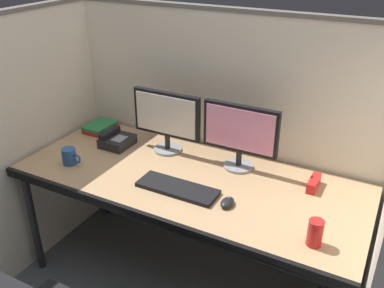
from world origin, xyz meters
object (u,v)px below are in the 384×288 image
desk_phone (117,140)px  monitor_right (240,133)px  monitor_left (167,118)px  coffee_mug (70,156)px  keyboard_main (177,188)px  desk (187,186)px  soda_can (315,233)px  book_stack (100,127)px  red_stapler (314,183)px  computer_mouse (227,202)px

desk_phone → monitor_right: bearing=7.3°
monitor_right → monitor_left: bearing=-178.6°
coffee_mug → keyboard_main: bearing=4.0°
monitor_right → desk: bearing=-129.2°
desk_phone → soda_can: soda_can is taller
soda_can → desk: bearing=163.2°
book_stack → coffee_mug: (0.14, -0.44, 0.02)m
red_stapler → desk_phone: desk_phone is taller
monitor_right → keyboard_main: 0.46m
monitor_left → red_stapler: (0.89, -0.01, -0.19)m
computer_mouse → desk_phone: (-0.87, 0.28, 0.02)m
red_stapler → soda_can: (0.11, -0.45, 0.03)m
computer_mouse → monitor_left: bearing=146.8°
soda_can → desk_phone: bearing=164.4°
computer_mouse → red_stapler: 0.49m
monitor_left → coffee_mug: (-0.41, -0.41, -0.17)m
monitor_left → book_stack: bearing=176.0°
red_stapler → book_stack: size_ratio=0.70×
book_stack → desk_phone: desk_phone is taller
monitor_left → soda_can: bearing=-24.6°
monitor_right → desk_phone: (-0.78, -0.10, -0.18)m
keyboard_main → book_stack: bearing=154.2°
red_stapler → keyboard_main: bearing=-150.3°
desk → desk_phone: 0.60m
red_stapler → computer_mouse: bearing=-133.1°
red_stapler → monitor_right: bearing=177.4°
soda_can → keyboard_main: bearing=172.3°
monitor_right → soda_can: monitor_right is taller
computer_mouse → desk_phone: desk_phone is taller
desk → soda_can: soda_can is taller
monitor_left → coffee_mug: monitor_left is taller
desk → book_stack: book_stack is taller
soda_can → computer_mouse: bearing=168.2°
red_stapler → soda_can: 0.46m
monitor_right → coffee_mug: (-0.87, -0.42, -0.17)m
monitor_right → book_stack: size_ratio=2.00×
red_stapler → soda_can: size_ratio=1.23×
computer_mouse → red_stapler: size_ratio=0.64×
monitor_right → soda_can: size_ratio=3.52×
computer_mouse → book_stack: (-1.10, 0.40, 0.01)m
monitor_right → coffee_mug: size_ratio=3.41×
desk → coffee_mug: (-0.67, -0.17, 0.10)m
computer_mouse → coffee_mug: bearing=-177.5°
book_stack → coffee_mug: size_ratio=1.70×
monitor_right → book_stack: 1.02m
desk → keyboard_main: bearing=-83.5°
monitor_right → desk_phone: monitor_right is taller
keyboard_main → computer_mouse: 0.28m
keyboard_main → coffee_mug: 0.68m
monitor_left → book_stack: (-0.55, 0.04, -0.19)m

